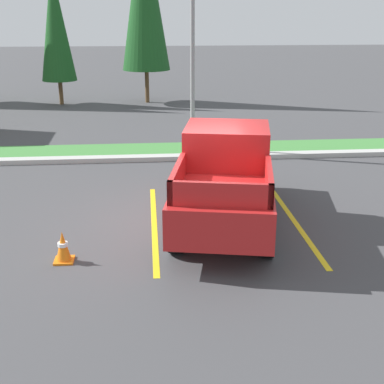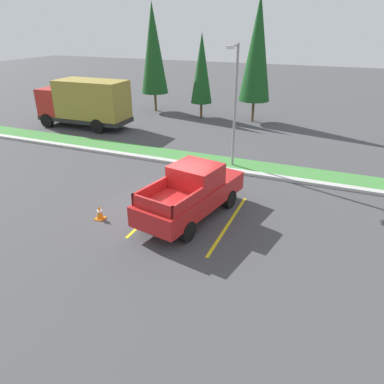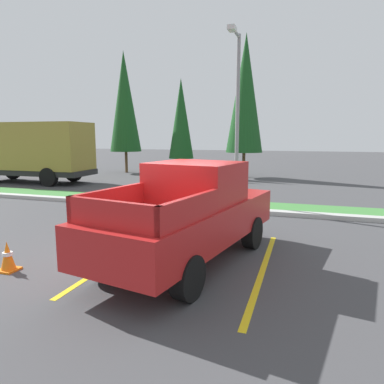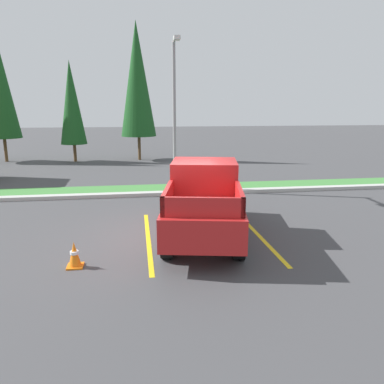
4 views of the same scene
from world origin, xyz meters
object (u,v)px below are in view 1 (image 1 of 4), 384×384
object	(u,v)px
pickup_truck_main	(226,177)
traffic_cone	(63,247)
cypress_tree_left_inner	(55,24)
street_light	(193,38)

from	to	relation	value
pickup_truck_main	traffic_cone	world-z (taller)	pickup_truck_main
traffic_cone	cypress_tree_left_inner	bearing A→B (deg)	98.42
cypress_tree_left_inner	street_light	bearing A→B (deg)	-60.38
street_light	traffic_cone	xyz separation A→B (m)	(-3.08, -7.52, -3.34)
street_light	cypress_tree_left_inner	distance (m)	11.46
traffic_cone	pickup_truck_main	bearing A→B (deg)	26.66
pickup_truck_main	traffic_cone	distance (m)	3.73
pickup_truck_main	street_light	world-z (taller)	street_light
traffic_cone	street_light	bearing A→B (deg)	67.75
pickup_truck_main	street_light	size ratio (longest dim) A/B	0.89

